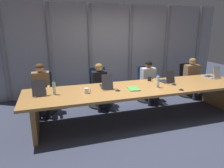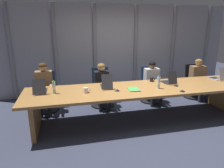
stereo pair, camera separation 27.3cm
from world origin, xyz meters
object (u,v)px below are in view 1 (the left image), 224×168
(office_chair_left_end, at_px, (43,98))
(office_chair_center, at_px, (147,88))
(laptop_left_mid, at_px, (106,85))
(laptop_center, at_px, (166,80))
(person_left_mid, at_px, (100,83))
(person_left_end, at_px, (41,87))
(laptop_left_end, at_px, (39,91))
(water_bottle_primary, at_px, (158,82))
(laptop_right_mid, at_px, (212,75))
(spiral_notepad, at_px, (134,89))
(person_right_mid, at_px, (193,75))
(office_chair_left_mid, at_px, (99,92))
(water_bottle_secondary, at_px, (54,89))
(conference_mic_right_side, at_px, (181,89))
(coffee_mug_far, at_px, (149,79))
(coffee_mug_near, at_px, (87,91))
(conference_mic_left_side, at_px, (174,84))
(office_chair_right_mid, at_px, (188,84))
(conference_mic_middle, at_px, (118,90))
(person_center, at_px, (149,80))

(office_chair_left_end, bearing_deg, office_chair_center, 94.39)
(laptop_left_mid, relative_size, laptop_center, 1.20)
(person_left_mid, bearing_deg, person_left_end, -92.13)
(laptop_left_end, distance_m, office_chair_left_end, 0.97)
(person_left_mid, relative_size, water_bottle_primary, 4.09)
(laptop_right_mid, xyz_separation_m, spiral_notepad, (-2.28, -0.32, -0.05))
(office_chair_left_end, relative_size, spiral_notepad, 2.85)
(person_right_mid, bearing_deg, water_bottle_primary, -57.67)
(laptop_left_mid, relative_size, office_chair_left_mid, 0.50)
(laptop_center, relative_size, water_bottle_secondary, 1.56)
(conference_mic_right_side, bearing_deg, coffee_mug_far, 107.69)
(coffee_mug_near, relative_size, spiral_notepad, 0.44)
(water_bottle_primary, bearing_deg, laptop_left_end, 172.66)
(laptop_left_end, relative_size, conference_mic_left_side, 3.99)
(laptop_left_end, distance_m, water_bottle_secondary, 0.31)
(conference_mic_left_side, bearing_deg, water_bottle_primary, -172.13)
(office_chair_center, xyz_separation_m, office_chair_right_mid, (1.36, -0.00, -0.00))
(person_left_mid, bearing_deg, spiral_notepad, 23.72)
(person_right_mid, height_order, conference_mic_middle, person_right_mid)
(laptop_center, height_order, water_bottle_primary, laptop_center)
(water_bottle_secondary, distance_m, conference_mic_middle, 1.23)
(person_left_mid, bearing_deg, office_chair_left_mid, 171.23)
(person_left_end, relative_size, conference_mic_right_side, 10.71)
(water_bottle_primary, bearing_deg, person_left_mid, 134.64)
(person_left_mid, bearing_deg, office_chair_left_end, -98.67)
(person_left_end, bearing_deg, spiral_notepad, 62.48)
(conference_mic_left_side, bearing_deg, laptop_center, 100.19)
(conference_mic_middle, bearing_deg, office_chair_center, 42.30)
(conference_mic_right_side, xyz_separation_m, spiral_notepad, (-0.90, 0.35, -0.01))
(laptop_left_end, xyz_separation_m, water_bottle_secondary, (0.27, -0.14, 0.06))
(laptop_left_end, relative_size, water_bottle_primary, 1.62)
(laptop_left_mid, height_order, office_chair_left_mid, laptop_left_mid)
(office_chair_left_mid, distance_m, water_bottle_secondary, 1.59)
(office_chair_left_mid, bearing_deg, office_chair_right_mid, 87.65)
(laptop_left_end, distance_m, laptop_right_mid, 4.13)
(laptop_center, distance_m, water_bottle_primary, 0.52)
(water_bottle_primary, height_order, water_bottle_secondary, water_bottle_primary)
(person_left_mid, relative_size, conference_mic_left_side, 10.09)
(office_chair_left_end, xyz_separation_m, office_chair_left_mid, (1.37, 0.00, 0.01))
(laptop_center, bearing_deg, person_left_end, 69.79)
(office_chair_left_mid, xyz_separation_m, spiral_notepad, (0.45, -1.15, 0.38))
(water_bottle_secondary, bearing_deg, coffee_mug_near, -9.99)
(person_left_mid, relative_size, coffee_mug_near, 7.78)
(person_center, height_order, conference_mic_middle, person_center)
(office_chair_left_end, bearing_deg, laptop_left_mid, 61.74)
(office_chair_left_mid, bearing_deg, conference_mic_right_side, 39.84)
(conference_mic_right_side, bearing_deg, person_center, 90.89)
(office_chair_left_end, height_order, office_chair_left_mid, office_chair_left_mid)
(laptop_right_mid, bearing_deg, person_left_mid, 68.86)
(coffee_mug_near, distance_m, coffee_mug_far, 1.68)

